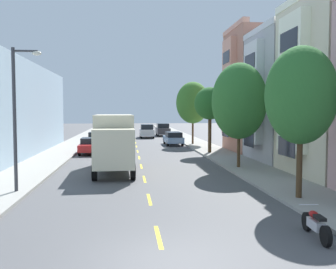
% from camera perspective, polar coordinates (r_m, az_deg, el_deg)
% --- Properties ---
extents(ground_plane, '(160.00, 160.00, 0.00)m').
position_cam_1_polar(ground_plane, '(39.69, -4.67, -2.06)').
color(ground_plane, '#4C4C4F').
extents(sidewalk_left, '(3.20, 120.00, 0.14)m').
position_cam_1_polar(sidewalk_left, '(38.18, -15.32, -2.29)').
color(sidewalk_left, '#99968E').
rests_on(sidewalk_left, ground_plane).
extents(sidewalk_right, '(3.20, 120.00, 0.14)m').
position_cam_1_polar(sidewalk_right, '(38.52, 6.03, -2.14)').
color(sidewalk_right, '#99968E').
rests_on(sidewalk_right, ground_plane).
extents(lane_centerline_dashes, '(0.14, 47.20, 0.01)m').
position_cam_1_polar(lane_centerline_dashes, '(34.22, -4.45, -2.95)').
color(lane_centerline_dashes, yellow).
rests_on(lane_centerline_dashes, ground_plane).
extents(townhouse_third_dove_grey, '(12.85, 6.70, 10.08)m').
position_cam_1_polar(townhouse_third_dove_grey, '(31.99, 23.33, 4.99)').
color(townhouse_third_dove_grey, '#A8A8AD').
rests_on(townhouse_third_dove_grey, ground_plane).
extents(townhouse_fourth_terracotta, '(13.06, 6.70, 11.71)m').
position_cam_1_polar(townhouse_fourth_terracotta, '(38.23, 18.41, 6.04)').
color(townhouse_fourth_terracotta, '#B27560').
rests_on(townhouse_fourth_terracotta, ground_plane).
extents(street_tree_nearest, '(3.01, 3.01, 6.48)m').
position_cam_1_polar(street_tree_nearest, '(17.24, 19.19, 5.52)').
color(street_tree_nearest, '#47331E').
rests_on(street_tree_nearest, sidewalk_right).
extents(street_tree_second, '(3.62, 3.62, 6.89)m').
position_cam_1_polar(street_tree_second, '(25.69, 10.57, 4.92)').
color(street_tree_second, '#47331E').
rests_on(street_tree_second, sidewalk_right).
extents(street_tree_third, '(2.80, 2.80, 5.85)m').
position_cam_1_polar(street_tree_third, '(34.43, 6.27, 4.58)').
color(street_tree_third, '#47331E').
rests_on(street_tree_third, sidewalk_right).
extents(street_tree_farthest, '(3.78, 3.78, 7.00)m').
position_cam_1_polar(street_tree_farthest, '(43.30, 3.73, 4.75)').
color(street_tree_farthest, '#47331E').
rests_on(street_tree_farthest, sidewalk_right).
extents(street_lamp, '(1.35, 0.28, 6.61)m').
position_cam_1_polar(street_lamp, '(18.91, -21.48, 3.65)').
color(street_lamp, '#38383D').
rests_on(street_lamp, sidewalk_left).
extents(delivery_box_truck, '(2.63, 7.92, 3.61)m').
position_cam_1_polar(delivery_box_truck, '(24.69, -8.07, -0.80)').
color(delivery_box_truck, beige).
rests_on(delivery_box_truck, ground_plane).
extents(parked_suv_teal, '(2.07, 4.85, 1.93)m').
position_cam_1_polar(parked_suv_teal, '(59.58, -9.22, 0.72)').
color(parked_suv_teal, '#195B60').
rests_on(parked_suv_teal, ground_plane).
extents(parked_wagon_sky, '(1.92, 4.74, 1.50)m').
position_cam_1_polar(parked_wagon_sky, '(43.30, 0.79, -0.52)').
color(parked_wagon_sky, '#7A9EC6').
rests_on(parked_wagon_sky, ground_plane).
extents(parked_hatchback_champagne, '(1.76, 4.01, 1.50)m').
position_cam_1_polar(parked_hatchback_champagne, '(43.09, -10.72, -0.66)').
color(parked_hatchback_champagne, tan).
rests_on(parked_hatchback_champagne, ground_plane).
extents(parked_sedan_red, '(1.87, 4.53, 1.43)m').
position_cam_1_polar(parked_sedan_red, '(35.22, -11.51, -1.61)').
color(parked_sedan_red, '#AD1E1E').
rests_on(parked_sedan_red, ground_plane).
extents(parked_suv_charcoal, '(1.97, 4.81, 1.93)m').
position_cam_1_polar(parked_suv_charcoal, '(59.28, -0.79, 0.75)').
color(parked_suv_charcoal, '#333338').
rests_on(parked_suv_charcoal, ground_plane).
extents(moving_silver_sedan, '(1.95, 4.80, 1.93)m').
position_cam_1_polar(moving_silver_sedan, '(55.16, -3.19, 0.54)').
color(moving_silver_sedan, '#B2B5BA').
rests_on(moving_silver_sedan, ground_plane).
extents(parked_motorcycle, '(0.62, 2.05, 0.90)m').
position_cam_1_polar(parked_motorcycle, '(12.74, 21.18, -12.43)').
color(parked_motorcycle, black).
rests_on(parked_motorcycle, ground_plane).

